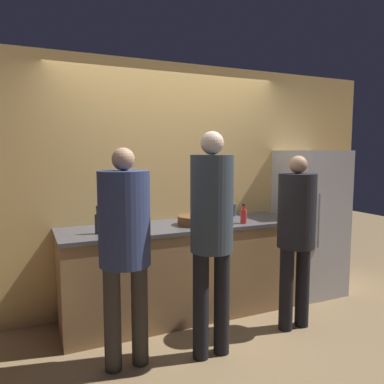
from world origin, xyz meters
name	(u,v)px	position (x,y,z in m)	size (l,w,h in m)	color
ground_plane	(199,330)	(0.00, 0.00, 0.00)	(14.00, 14.00, 0.00)	#8C704C
wall_back	(170,186)	(0.00, 0.74, 1.30)	(5.20, 0.06, 2.60)	#E0B266
counter	(183,269)	(0.00, 0.40, 0.47)	(2.44, 0.72, 0.94)	#9E754C
refrigerator	(309,222)	(1.62, 0.38, 0.84)	(0.62, 0.72, 1.68)	#B7B7BC
person_left	(125,236)	(-0.77, -0.32, 1.04)	(0.39, 0.39, 1.70)	#38332D
person_center	(212,225)	(-0.10, -0.44, 1.09)	(0.34, 0.34, 1.83)	black
person_right	(296,227)	(0.84, -0.32, 0.97)	(0.35, 0.35, 1.63)	black
fruit_bowl	(194,220)	(0.10, 0.32, 0.99)	(0.34, 0.34, 0.13)	brown
utensil_crock	(232,209)	(0.71, 0.63, 1.01)	(0.11, 0.11, 0.30)	#3D424C
bottle_dark	(98,223)	(-0.86, 0.29, 1.04)	(0.06, 0.06, 0.25)	#333338
bottle_red	(244,216)	(0.59, 0.18, 1.02)	(0.07, 0.07, 0.20)	red
cup_red	(132,219)	(-0.46, 0.65, 0.98)	(0.07, 0.07, 0.09)	#A33D33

